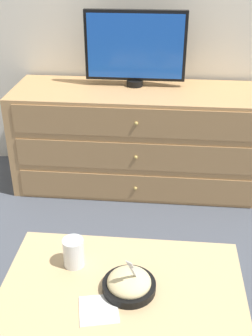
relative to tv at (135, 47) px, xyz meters
name	(u,v)px	position (x,y,z in m)	size (l,w,h in m)	color
ground_plane	(152,163)	(0.12, 0.21, -0.95)	(12.00, 12.00, 0.00)	#474C56
dresser	(139,139)	(0.04, -0.09, -0.60)	(1.68, 0.57, 0.69)	tan
tv	(135,47)	(0.00, 0.00, 0.00)	(0.65, 0.11, 0.48)	black
coffee_table	(123,299)	(0.08, -1.61, -0.55)	(0.87, 0.54, 0.47)	tan
takeout_bowl	(129,284)	(0.11, -1.63, -0.45)	(0.19, 0.19, 0.17)	black
drink_cup	(74,254)	(-0.11, -1.52, -0.43)	(0.08, 0.08, 0.12)	beige
napkin	(99,310)	(0.01, -1.73, -0.48)	(0.16, 0.16, 0.00)	white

